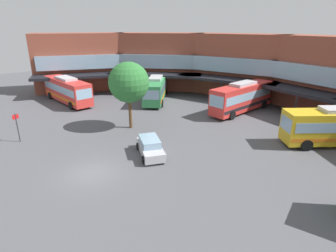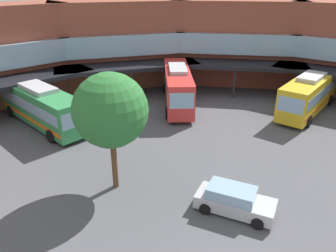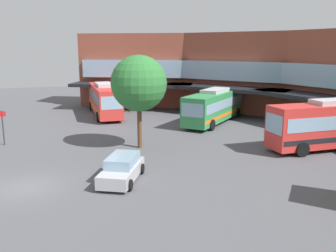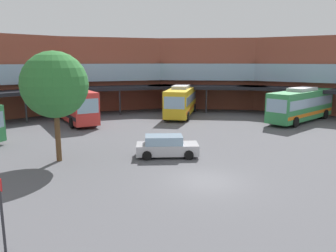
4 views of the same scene
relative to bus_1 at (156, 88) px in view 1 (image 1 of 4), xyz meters
The scene contains 8 objects.
ground_plane 23.11m from the bus_1, 54.47° to the right, with size 114.11×114.11×0.00m, color #515156.
station_building 14.54m from the bus_1, 19.71° to the left, with size 69.53×31.47×9.76m.
bus_1 is the anchor object (origin of this frame).
bus_3 13.26m from the bus_1, 18.80° to the left, with size 3.00×11.14×4.00m.
bus_4 13.26m from the bus_1, 127.75° to the right, with size 11.35×3.14×3.85m.
parked_car 19.34m from the bus_1, 43.15° to the right, with size 4.72×3.69×1.53m.
plaza_tree 13.00m from the bus_1, 54.81° to the right, with size 4.42×4.42×7.43m.
stop_sign_post 20.90m from the bus_1, 82.57° to the right, with size 0.14×0.60×2.92m.
Camera 1 is at (18.04, -8.97, 11.06)m, focal length 29.45 mm.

